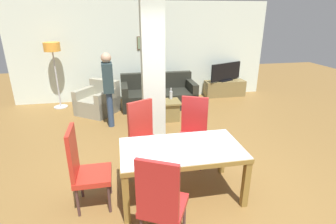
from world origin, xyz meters
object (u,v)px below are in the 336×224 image
dining_chair_far_right (193,129)px  standing_person (108,85)px  bottle (171,95)px  coffee_table (165,110)px  dining_chair_head_left (84,167)px  dining_table (181,157)px  dining_chair_near_left (161,200)px  sofa (158,96)px  dining_chair_far_left (145,134)px  armchair (98,102)px  tv_stand (225,88)px  floor_lamp (53,53)px  tv_screen (226,72)px

dining_chair_far_right → standing_person: 2.31m
bottle → coffee_table: bearing=-140.3°
dining_chair_head_left → standing_person: size_ratio=0.68×
dining_chair_far_right → dining_table: bearing=90.0°
dining_chair_near_left → sofa: (0.68, 4.55, -0.29)m
dining_chair_far_left → sofa: 3.03m
dining_chair_near_left → dining_chair_head_left: (-0.84, 0.80, 0.00)m
dining_table → dining_chair_near_left: (-0.41, -0.80, 0.00)m
dining_chair_near_left → dining_chair_head_left: same height
bottle → dining_chair_head_left: bearing=-120.4°
bottle → armchair: bearing=159.9°
armchair → tv_stand: size_ratio=0.96×
dining_chair_near_left → floor_lamp: floor_lamp is taller
bottle → dining_table: bearing=-98.7°
dining_chair_head_left → coffee_table: 3.14m
tv_screen → sofa: bearing=-9.4°
dining_chair_near_left → bottle: size_ratio=4.10×
bottle → standing_person: 1.49m
dining_table → armchair: 3.76m
dining_chair_near_left → dining_chair_head_left: size_ratio=1.00×
standing_person → dining_chair_far_right: bearing=34.0°
dining_chair_head_left → bottle: size_ratio=4.10×
dining_chair_far_left → sofa: bearing=-129.6°
dining_chair_far_right → standing_person: standing_person is taller
dining_chair_far_left → standing_person: size_ratio=0.68×
sofa → tv_stand: 2.19m
armchair → coffee_table: bearing=-171.1°
armchair → floor_lamp: 1.68m
dining_chair_far_right → tv_stand: 3.99m
floor_lamp → dining_chair_head_left: bearing=-75.2°
dining_chair_near_left → standing_person: standing_person is taller
floor_lamp → dining_chair_far_right: bearing=-50.2°
dining_chair_near_left → sofa: bearing=108.4°
bottle → dining_chair_far_left: bearing=-112.2°
dining_table → dining_chair_far_right: size_ratio=1.46×
dining_chair_head_left → tv_stand: bearing=139.6°
bottle → tv_screen: 2.41m
dining_chair_head_left → floor_lamp: 4.36m
bottle → tv_stand: (1.95, 1.40, -0.33)m
dining_chair_near_left → bottle: 3.78m
sofa → tv_stand: bearing=-165.9°
dining_chair_far_right → sofa: dining_chair_far_right is taller
dining_table → bottle: same height
standing_person → dining_chair_far_left: bearing=14.0°
standing_person → dining_chair_near_left: bearing=6.2°
dining_chair_head_left → floor_lamp: size_ratio=0.65×
floor_lamp → coffee_table: bearing=-28.3°
dining_chair_head_left → armchair: (-0.05, 3.52, -0.30)m
sofa → dining_table: bearing=85.8°
standing_person → floor_lamp: bearing=-140.7°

